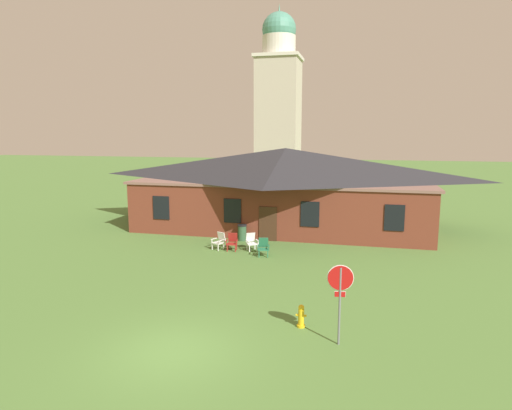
{
  "coord_description": "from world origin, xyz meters",
  "views": [
    {
      "loc": [
        5.35,
        -11.3,
        6.47
      ],
      "look_at": [
        0.47,
        8.65,
        3.11
      ],
      "focal_mm": 30.91,
      "sensor_mm": 36.0,
      "label": 1
    }
  ],
  "objects": [
    {
      "name": "trash_bin",
      "position": [
        -1.69,
        13.93,
        0.5
      ],
      "size": [
        0.56,
        0.56,
        0.98
      ],
      "color": "#335638",
      "rests_on": "ground"
    },
    {
      "name": "dome_tower",
      "position": [
        -4.61,
        40.49,
        9.65
      ],
      "size": [
        5.18,
        5.18,
        20.96
      ],
      "color": "#BCB29E",
      "rests_on": "ground"
    },
    {
      "name": "lawn_chair_by_porch",
      "position": [
        -2.4,
        11.66,
        0.5
      ],
      "size": [
        0.8,
        0.84,
        0.96
      ],
      "color": "silver",
      "rests_on": "ground"
    },
    {
      "name": "stop_sign",
      "position": [
        4.8,
        1.72,
        1.8
      ],
      "size": [
        0.8,
        0.15,
        2.55
      ],
      "color": "slate",
      "rests_on": "ground"
    },
    {
      "name": "brick_building",
      "position": [
        -0.0,
        19.22,
        2.77
      ],
      "size": [
        19.8,
        10.4,
        5.44
      ],
      "color": "brown",
      "rests_on": "ground"
    },
    {
      "name": "lawn_chair_middle",
      "position": [
        0.32,
        10.91,
        0.5
      ],
      "size": [
        0.73,
        0.77,
        0.96
      ],
      "color": "#28704C",
      "rests_on": "ground"
    },
    {
      "name": "lawn_chair_left_end",
      "position": [
        -0.59,
        11.89,
        0.5
      ],
      "size": [
        0.84,
        0.87,
        0.96
      ],
      "color": "white",
      "rests_on": "ground"
    },
    {
      "name": "fire_hydrant",
      "position": [
        3.49,
        2.68,
        0.38
      ],
      "size": [
        0.36,
        0.28,
        0.79
      ],
      "color": "gold",
      "rests_on": "ground"
    },
    {
      "name": "ground_plane",
      "position": [
        0.0,
        0.0,
        0.0
      ],
      "size": [
        200.0,
        200.0,
        0.0
      ],
      "primitive_type": "plane",
      "color": "#517A38"
    },
    {
      "name": "lawn_chair_near_door",
      "position": [
        -1.63,
        11.62,
        0.5
      ],
      "size": [
        0.7,
        0.73,
        0.96
      ],
      "color": "maroon",
      "rests_on": "ground"
    }
  ]
}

